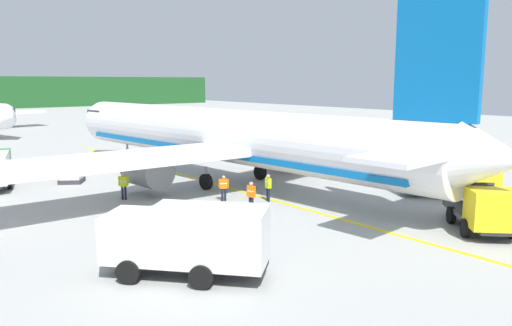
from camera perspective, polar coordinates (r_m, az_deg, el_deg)
The scene contains 10 objects.
airliner_foreground at distance 36.70m, azimuth -3.45°, elevation 2.99°, with size 34.57×41.74×11.90m.
service_truck_fuel at distance 35.18m, azimuth 21.16°, elevation -1.17°, with size 6.39×4.96×2.40m.
service_truck_baggage at distance 26.85m, azimuth 24.60°, elevation -4.92°, with size 5.33×5.37×2.49m.
service_truck_catering at distance 19.42m, azimuth -7.76°, elevation -8.36°, with size 5.70×6.08×2.72m.
cargo_container_near at distance 39.26m, azimuth -20.18°, elevation -0.68°, with size 2.23×2.23×2.10m.
crew_marshaller at distance 31.15m, azimuth 1.39°, elevation -2.56°, with size 0.31×0.62×1.71m.
crew_loader_left at distance 31.29m, azimuth -3.67°, elevation -2.63°, with size 0.53×0.45×1.62m.
crew_loader_right at distance 32.69m, azimuth -14.75°, elevation -2.28°, with size 0.57×0.41×1.72m.
crew_supervisor at distance 28.67m, azimuth -0.55°, elevation -3.54°, with size 0.32×0.62×1.74m.
apron_guide_line at distance 33.16m, azimuth -0.35°, elevation -3.60°, with size 0.30×60.00×0.01m, color yellow.
Camera 1 is at (10.51, -6.15, 7.37)m, focal length 35.37 mm.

